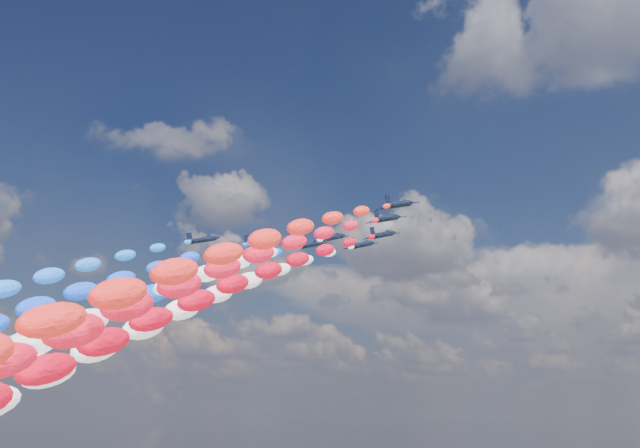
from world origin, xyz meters
The scene contains 15 objects.
jet_0 centered at (-26.24, -6.53, 97.23)m, with size 8.45×11.34×2.50m, color black, non-canonical shape.
jet_1 centered at (-17.49, 3.36, 97.23)m, with size 8.45×11.34×2.50m, color black, non-canonical shape.
trail_1 centered at (-17.49, -57.98, 70.81)m, with size 5.72×119.19×55.87m, color blue, non-canonical shape.
jet_2 centered at (-8.94, 12.56, 97.23)m, with size 8.45×11.34×2.50m, color black, non-canonical shape.
trail_2 centered at (-8.94, -48.78, 70.81)m, with size 5.72×119.19×55.87m, color #0449FF, non-canonical shape.
jet_3 centered at (-0.59, 9.48, 97.23)m, with size 8.45×11.34×2.50m, color black, non-canonical shape.
trail_3 centered at (-0.59, -51.86, 70.81)m, with size 5.72×119.19×55.87m, color white, non-canonical shape.
jet_4 centered at (0.62, 19.97, 97.23)m, with size 8.45×11.34×2.50m, color black, non-canonical shape.
trail_4 centered at (0.62, -41.38, 70.81)m, with size 5.72×119.19×55.87m, color white, non-canonical shape.
jet_5 centered at (10.20, 14.01, 97.23)m, with size 8.45×11.34×2.50m, color black, non-canonical shape.
trail_5 centered at (10.20, -47.34, 70.81)m, with size 5.72×119.19×55.87m, color red, non-canonical shape.
jet_6 centered at (18.75, 2.05, 97.23)m, with size 8.45×11.34×2.50m, color black, non-canonical shape.
trail_6 centered at (18.75, -59.29, 70.81)m, with size 5.72×119.19×55.87m, color red, non-canonical shape.
jet_7 centered at (26.35, -5.77, 97.23)m, with size 8.45×11.34×2.50m, color black, non-canonical shape.
trail_7 centered at (26.35, -67.12, 70.81)m, with size 5.72×119.19×55.87m, color red, non-canonical shape.
Camera 1 is at (99.40, -129.52, 57.51)m, focal length 43.12 mm.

